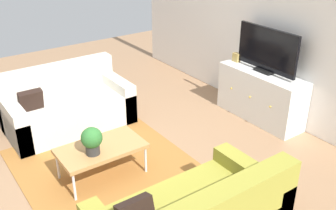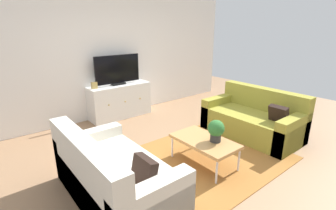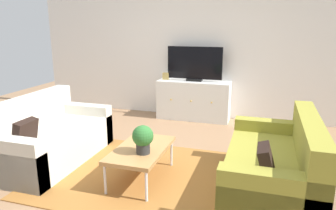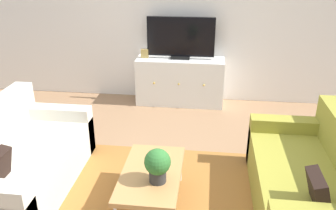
{
  "view_description": "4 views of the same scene",
  "coord_description": "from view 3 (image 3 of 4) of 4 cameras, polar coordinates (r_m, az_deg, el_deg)",
  "views": [
    {
      "loc": [
        3.37,
        -1.76,
        2.68
      ],
      "look_at": [
        0.0,
        0.63,
        0.67
      ],
      "focal_mm": 41.63,
      "sensor_mm": 36.0,
      "label": 1
    },
    {
      "loc": [
        -2.46,
        -2.41,
        1.93
      ],
      "look_at": [
        0.0,
        0.63,
        0.67
      ],
      "focal_mm": 26.66,
      "sensor_mm": 36.0,
      "label": 2
    },
    {
      "loc": [
        1.23,
        -3.33,
        1.75
      ],
      "look_at": [
        0.0,
        0.63,
        0.67
      ],
      "focal_mm": 33.9,
      "sensor_mm": 36.0,
      "label": 3
    },
    {
      "loc": [
        0.43,
        -2.94,
        2.25
      ],
      "look_at": [
        0.0,
        0.63,
        0.67
      ],
      "focal_mm": 38.33,
      "sensor_mm": 36.0,
      "label": 4
    }
  ],
  "objects": [
    {
      "name": "couch_left_side",
      "position": [
        4.44,
        -21.06,
        -5.79
      ],
      "size": [
        0.89,
        1.66,
        0.83
      ],
      "color": "beige",
      "rests_on": "ground_plane"
    },
    {
      "name": "coffee_table",
      "position": [
        3.62,
        -4.88,
        -8.13
      ],
      "size": [
        0.54,
        0.95,
        0.39
      ],
      "color": "#B7844C",
      "rests_on": "ground_plane"
    },
    {
      "name": "mantel_clock",
      "position": [
        5.96,
        -0.4,
        5.22
      ],
      "size": [
        0.11,
        0.07,
        0.13
      ],
      "primitive_type": "cube",
      "color": "tan",
      "rests_on": "tv_console"
    },
    {
      "name": "couch_right_side",
      "position": [
        3.56,
        19.28,
        -10.75
      ],
      "size": [
        0.89,
        1.66,
        0.83
      ],
      "color": "olive",
      "rests_on": "ground_plane"
    },
    {
      "name": "tv_console",
      "position": [
        5.91,
        4.64,
        0.89
      ],
      "size": [
        1.33,
        0.47,
        0.72
      ],
      "color": "white",
      "rests_on": "ground_plane"
    },
    {
      "name": "flat_screen_tv",
      "position": [
        5.81,
        4.82,
        7.37
      ],
      "size": [
        1.0,
        0.16,
        0.62
      ],
      "color": "black",
      "rests_on": "tv_console"
    },
    {
      "name": "potted_plant",
      "position": [
        3.41,
        -4.55,
        -5.94
      ],
      "size": [
        0.23,
        0.23,
        0.31
      ],
      "color": "#2D2D2D",
      "rests_on": "coffee_table"
    },
    {
      "name": "wall_back",
      "position": [
        6.03,
        5.55,
        10.7
      ],
      "size": [
        6.4,
        0.12,
        2.7
      ],
      "primitive_type": "cube",
      "color": "white",
      "rests_on": "ground_plane"
    },
    {
      "name": "ground_plane",
      "position": [
        3.96,
        -2.75,
        -11.66
      ],
      "size": [
        10.0,
        10.0,
        0.0
      ],
      "primitive_type": "plane",
      "color": "#997251"
    },
    {
      "name": "area_rug",
      "position": [
        3.83,
        -3.54,
        -12.52
      ],
      "size": [
        2.5,
        1.9,
        0.01
      ],
      "primitive_type": "cube",
      "color": "#9E662D",
      "rests_on": "ground_plane"
    }
  ]
}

